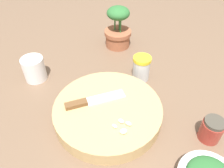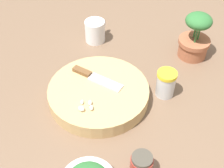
% 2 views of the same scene
% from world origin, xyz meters
% --- Properties ---
extents(ground_plane, '(5.00, 5.00, 0.00)m').
position_xyz_m(ground_plane, '(0.00, 0.00, 0.00)').
color(ground_plane, brown).
extents(cutting_board, '(0.32, 0.32, 0.05)m').
position_xyz_m(cutting_board, '(0.01, -0.10, 0.02)').
color(cutting_board, tan).
rests_on(cutting_board, ground_plane).
extents(chef_knife, '(0.13, 0.16, 0.01)m').
position_xyz_m(chef_knife, '(-0.04, -0.11, 0.05)').
color(chef_knife, brown).
rests_on(chef_knife, cutting_board).
extents(garlic_cloves, '(0.05, 0.05, 0.01)m').
position_xyz_m(garlic_cloves, '(0.09, -0.14, 0.05)').
color(garlic_cloves, silver).
rests_on(garlic_cloves, cutting_board).
extents(spice_jar, '(0.06, 0.06, 0.09)m').
position_xyz_m(spice_jar, '(0.01, 0.11, 0.05)').
color(spice_jar, silver).
rests_on(spice_jar, ground_plane).
extents(coffee_mug, '(0.10, 0.09, 0.09)m').
position_xyz_m(coffee_mug, '(-0.31, -0.09, 0.04)').
color(coffee_mug, white).
rests_on(coffee_mug, ground_plane).
extents(honey_jar, '(0.06, 0.06, 0.07)m').
position_xyz_m(honey_jar, '(0.28, -0.01, 0.03)').
color(honey_jar, '#9E3328').
rests_on(honey_jar, ground_plane).
extents(potted_herb, '(0.11, 0.11, 0.17)m').
position_xyz_m(potted_herb, '(-0.18, 0.26, 0.08)').
color(potted_herb, '#A35B3D').
rests_on(potted_herb, ground_plane).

